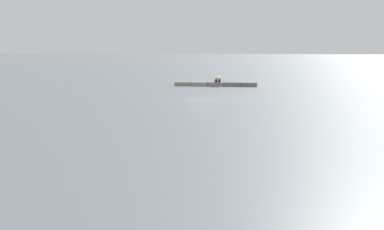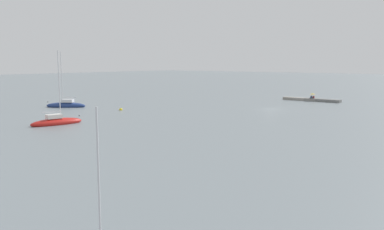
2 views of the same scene
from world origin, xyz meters
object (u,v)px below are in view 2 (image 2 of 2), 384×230
at_px(person_seated_blue_right, 311,97).
at_px(sailboat_red_near, 57,122).
at_px(umbrella_open_yellow, 313,94).
at_px(sailboat_navy_far, 66,105).
at_px(mooring_buoy_mid, 121,110).
at_px(person_seated_maroon_left, 313,97).

bearing_deg(person_seated_blue_right, sailboat_red_near, 83.39).
distance_m(umbrella_open_yellow, sailboat_navy_far, 57.14).
bearing_deg(mooring_buoy_mid, sailboat_navy_far, 14.73).
distance_m(umbrella_open_yellow, sailboat_red_near, 61.46).
height_order(person_seated_maroon_left, mooring_buoy_mid, person_seated_maroon_left).
relative_size(person_seated_maroon_left, person_seated_blue_right, 1.00).
bearing_deg(mooring_buoy_mid, person_seated_blue_right, -118.71).
height_order(umbrella_open_yellow, sailboat_red_near, sailboat_red_near).
xyz_separation_m(person_seated_blue_right, mooring_buoy_mid, (22.38, 40.86, -0.80)).
bearing_deg(umbrella_open_yellow, person_seated_maroon_left, 155.05).
bearing_deg(person_seated_maroon_left, sailboat_red_near, 82.89).
relative_size(umbrella_open_yellow, sailboat_navy_far, 0.11).
height_order(person_seated_maroon_left, sailboat_red_near, sailboat_red_near).
bearing_deg(person_seated_blue_right, mooring_buoy_mid, 70.43).
distance_m(person_seated_blue_right, umbrella_open_yellow, 0.92).
height_order(umbrella_open_yellow, sailboat_navy_far, sailboat_navy_far).
xyz_separation_m(sailboat_red_near, mooring_buoy_mid, (5.77, -18.05, -0.28)).
height_order(person_seated_blue_right, umbrella_open_yellow, umbrella_open_yellow).
distance_m(person_seated_maroon_left, person_seated_blue_right, 0.56).
relative_size(person_seated_maroon_left, mooring_buoy_mid, 1.12).
height_order(sailboat_navy_far, mooring_buoy_mid, sailboat_navy_far).
bearing_deg(sailboat_navy_far, umbrella_open_yellow, -74.03).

